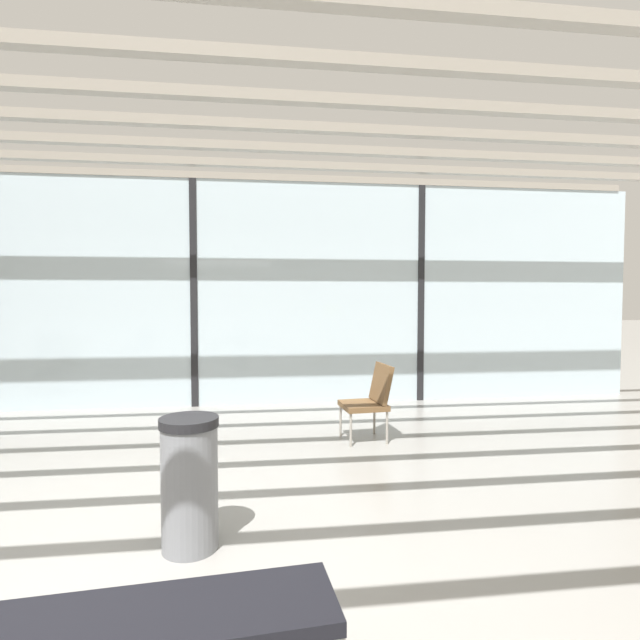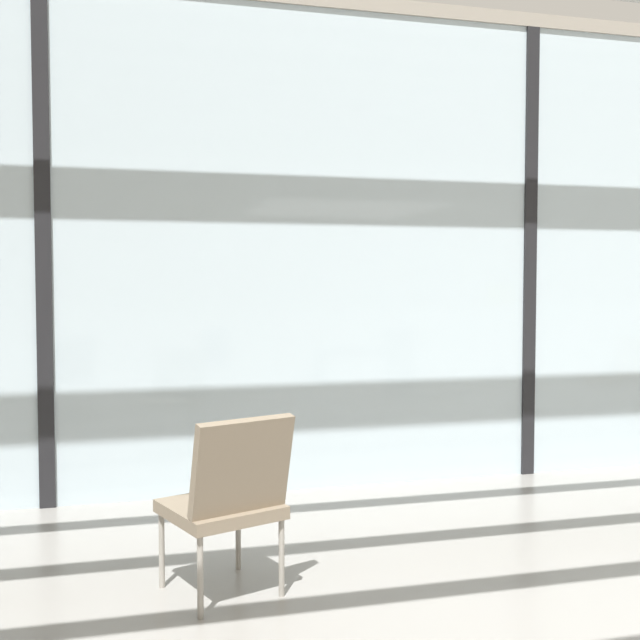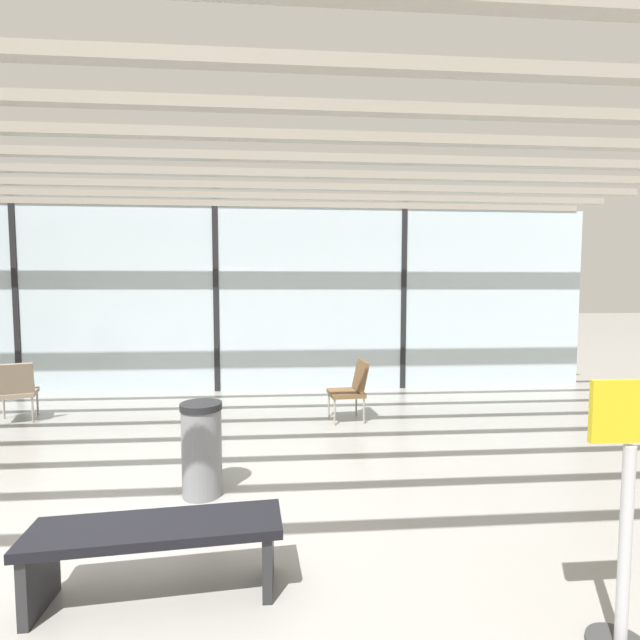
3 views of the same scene
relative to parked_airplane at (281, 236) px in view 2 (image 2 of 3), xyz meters
The scene contains 5 objects.
glass_curtain_wall 6.35m from the parked_airplane, 84.45° to the right, with size 14.00×0.08×3.39m, color silver.
window_mullion_0 6.95m from the parked_airplane, 114.61° to the right, with size 0.10×0.12×3.39m, color black.
window_mullion_1 6.35m from the parked_airplane, 84.45° to the right, with size 0.10×0.12×3.39m, color black.
parked_airplane is the anchor object (origin of this frame).
lounge_chair_2 8.49m from the parked_airplane, 103.45° to the right, with size 0.63×0.66×0.87m.
Camera 2 is at (-3.03, -0.09, 1.48)m, focal length 43.04 mm.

